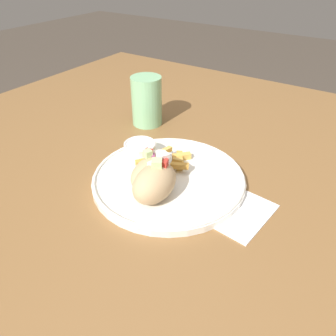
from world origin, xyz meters
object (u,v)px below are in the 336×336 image
at_px(plate, 168,178).
at_px(sauce_ramekin, 140,149).
at_px(pita_sandwich_far, 151,172).
at_px(fries_pile, 163,161).
at_px(pita_sandwich_near, 155,182).
at_px(water_glass, 147,103).

xyz_separation_m(plate, sauce_ramekin, (0.03, 0.09, 0.02)).
distance_m(pita_sandwich_far, sauce_ramekin, 0.10).
relative_size(plate, fries_pile, 2.37).
bearing_deg(pita_sandwich_near, pita_sandwich_far, 39.36).
xyz_separation_m(plate, fries_pile, (0.03, 0.03, 0.01)).
relative_size(pita_sandwich_far, water_glass, 0.88).
relative_size(pita_sandwich_far, fries_pile, 0.86).
height_order(plate, sauce_ramekin, sauce_ramekin).
height_order(pita_sandwich_far, fries_pile, pita_sandwich_far).
bearing_deg(fries_pile, water_glass, 45.04).
relative_size(pita_sandwich_far, sauce_ramekin, 1.60).
distance_m(pita_sandwich_near, pita_sandwich_far, 0.04).
height_order(plate, pita_sandwich_far, pita_sandwich_far).
xyz_separation_m(pita_sandwich_near, water_glass, (0.25, 0.21, 0.01)).
bearing_deg(water_glass, plate, -134.75).
bearing_deg(plate, pita_sandwich_near, -166.80).
xyz_separation_m(pita_sandwich_near, sauce_ramekin, (0.09, 0.10, -0.01)).
bearing_deg(fries_pile, plate, -133.60).
bearing_deg(water_glass, pita_sandwich_near, -140.96).
distance_m(plate, water_glass, 0.27).
bearing_deg(fries_pile, pita_sandwich_far, -165.42).
distance_m(pita_sandwich_far, fries_pile, 0.07).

